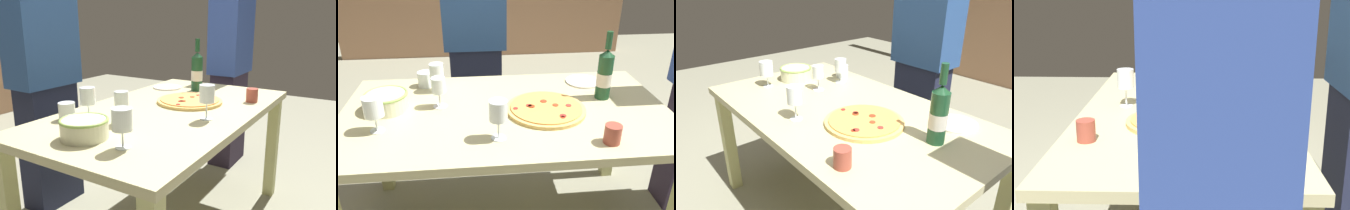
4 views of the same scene
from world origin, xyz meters
TOP-DOWN VIEW (x-y plane):
  - dining_table at (0.00, 0.00)m, footprint 1.60×0.90m
  - pizza at (0.19, -0.03)m, footprint 0.38×0.38m
  - serving_bowl at (-0.58, 0.06)m, footprint 0.21×0.21m
  - wine_bottle at (0.51, 0.09)m, footprint 0.08×0.08m
  - wine_glass_near_pizza at (-0.35, 0.26)m, footprint 0.08×0.08m
  - wine_glass_by_bottle at (-0.06, -0.26)m, footprint 0.08×0.08m
  - wine_glass_far_left at (-0.32, 0.06)m, footprint 0.07×0.07m
  - wine_glass_far_right at (-0.58, -0.15)m, footprint 0.08×0.08m
  - cup_amber at (-0.42, 0.33)m, footprint 0.08×0.08m
  - cup_ceramic at (0.40, -0.34)m, footprint 0.07×0.07m
  - side_plate at (0.48, 0.30)m, footprint 0.20×0.20m

SIDE VIEW (x-z plane):
  - dining_table at x=0.00m, z-range 0.28..1.03m
  - side_plate at x=0.48m, z-range 0.75..0.76m
  - pizza at x=0.19m, z-range 0.75..0.77m
  - cup_ceramic at x=0.40m, z-range 0.75..0.83m
  - cup_amber at x=-0.42m, z-range 0.75..0.84m
  - serving_bowl at x=-0.58m, z-range 0.75..0.84m
  - wine_glass_near_pizza at x=-0.35m, z-range 0.78..0.93m
  - wine_glass_far_left at x=-0.32m, z-range 0.78..0.93m
  - wine_glass_far_right at x=-0.58m, z-range 0.78..0.95m
  - wine_glass_by_bottle at x=-0.06m, z-range 0.78..0.96m
  - wine_bottle at x=0.51m, z-range 0.71..1.06m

